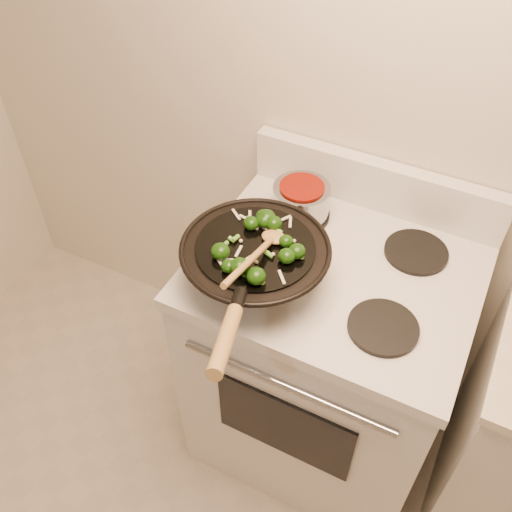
% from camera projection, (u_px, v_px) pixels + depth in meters
% --- Properties ---
extents(stove, '(0.78, 0.67, 1.08)m').
position_uv_depth(stove, '(324.00, 359.00, 1.91)').
color(stove, silver).
rests_on(stove, ground).
extents(wok, '(0.39, 0.64, 0.23)m').
position_uv_depth(wok, '(255.00, 262.00, 1.49)').
color(wok, black).
rests_on(wok, stove).
extents(stirfry, '(0.25, 0.28, 0.04)m').
position_uv_depth(stirfry, '(260.00, 241.00, 1.44)').
color(stirfry, '#113308').
rests_on(stirfry, wok).
extents(wooden_spoon, '(0.07, 0.30, 0.10)m').
position_uv_depth(wooden_spoon, '(261.00, 250.00, 1.40)').
color(wooden_spoon, olive).
rests_on(wooden_spoon, wok).
extents(saucepan, '(0.17, 0.27, 0.10)m').
position_uv_depth(saucepan, '(301.00, 200.00, 1.69)').
color(saucepan, '#93959B').
rests_on(saucepan, stove).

